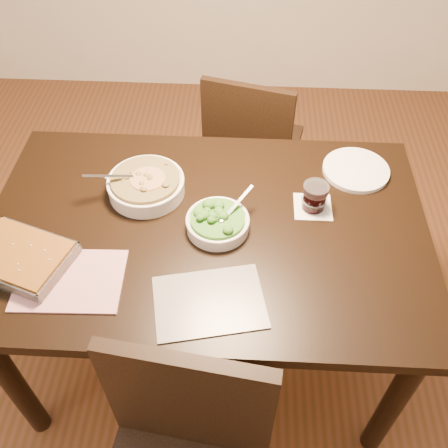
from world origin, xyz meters
name	(u,v)px	position (x,y,z in m)	size (l,w,h in m)	color
ground	(211,343)	(0.00, 0.00, 0.00)	(4.00, 4.00, 0.00)	#4C2F15
table	(207,245)	(0.00, 0.00, 0.65)	(1.40, 0.90, 0.75)	black
magazine_a	(70,280)	(-0.37, -0.23, 0.75)	(0.30, 0.22, 0.01)	#B03252
magazine_b	(209,302)	(0.03, -0.28, 0.75)	(0.30, 0.22, 0.01)	#222228
coaster	(313,207)	(0.34, 0.10, 0.75)	(0.12, 0.12, 0.00)	white
stew_bowl	(146,185)	(-0.21, 0.14, 0.79)	(0.28, 0.26, 0.10)	white
broccoli_bowl	(218,222)	(0.04, -0.01, 0.78)	(0.20, 0.20, 0.08)	white
baking_dish	(20,258)	(-0.53, -0.18, 0.78)	(0.33, 0.29, 0.05)	silver
wine_tumbler	(315,196)	(0.34, 0.10, 0.80)	(0.08, 0.08, 0.09)	black
dinner_plate	(356,170)	(0.50, 0.28, 0.76)	(0.23, 0.23, 0.02)	white
chair_far	(251,144)	(0.14, 0.77, 0.47)	(0.48, 0.48, 0.83)	black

